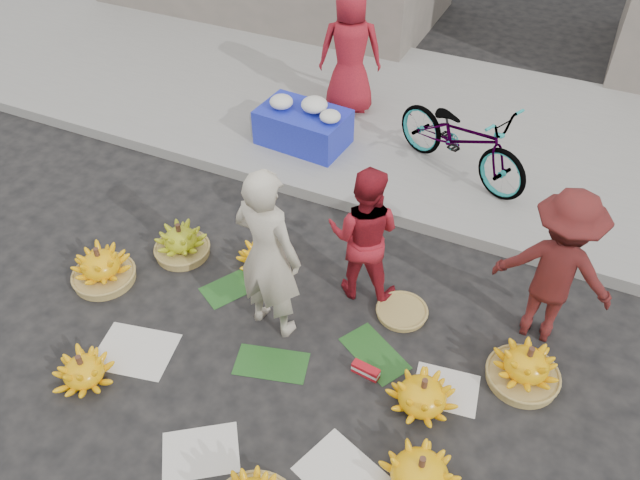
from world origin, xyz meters
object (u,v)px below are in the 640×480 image
at_px(flower_table, 304,125).
at_px(vendor_cream, 268,255).
at_px(bicycle, 462,138).
at_px(banana_bunch_0, 101,267).
at_px(banana_bunch_4, 422,395).

bearing_deg(flower_table, vendor_cream, -65.14).
bearing_deg(bicycle, vendor_cream, -173.11).
xyz_separation_m(banana_bunch_0, flower_table, (0.80, 3.00, 0.20)).
bearing_deg(flower_table, bicycle, 10.17).
relative_size(banana_bunch_0, flower_table, 0.59).
xyz_separation_m(banana_bunch_4, flower_table, (-2.60, 3.06, 0.23)).
bearing_deg(bicycle, banana_bunch_4, -144.63).
bearing_deg(flower_table, banana_bunch_0, -100.49).
bearing_deg(vendor_cream, flower_table, -61.53).
relative_size(banana_bunch_0, vendor_cream, 0.38).
bearing_deg(banana_bunch_4, flower_table, 130.32).
height_order(banana_bunch_0, banana_bunch_4, banana_bunch_0).
relative_size(vendor_cream, bicycle, 0.95).
distance_m(banana_bunch_4, flower_table, 4.02).
height_order(vendor_cream, bicycle, vendor_cream).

